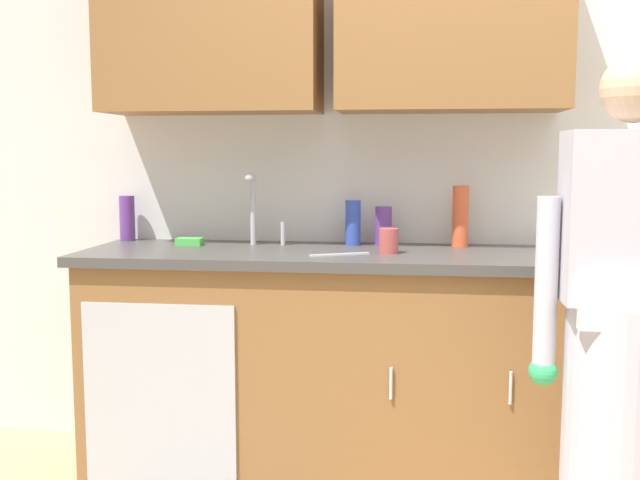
# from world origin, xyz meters

# --- Properties ---
(kitchen_wall_with_uppers) EXTENTS (4.80, 0.44, 2.70)m
(kitchen_wall_with_uppers) POSITION_xyz_m (-0.14, 0.99, 1.48)
(kitchen_wall_with_uppers) COLOR silver
(kitchen_wall_with_uppers) RESTS_ON ground
(counter_cabinet) EXTENTS (1.90, 0.62, 0.90)m
(counter_cabinet) POSITION_xyz_m (-0.55, 0.70, 0.45)
(counter_cabinet) COLOR brown
(counter_cabinet) RESTS_ON ground
(countertop) EXTENTS (1.96, 0.66, 0.04)m
(countertop) POSITION_xyz_m (-0.55, 0.70, 0.92)
(countertop) COLOR #474442
(countertop) RESTS_ON counter_cabinet
(sink) EXTENTS (0.50, 0.36, 0.35)m
(sink) POSITION_xyz_m (-0.84, 0.71, 0.93)
(sink) COLOR #B7BABF
(sink) RESTS_ON counter_cabinet
(person_at_sink) EXTENTS (0.55, 0.34, 1.62)m
(person_at_sink) POSITION_xyz_m (0.45, 0.06, 0.69)
(person_at_sink) COLOR white
(person_at_sink) RESTS_ON ground
(bottle_cleaner_spray) EXTENTS (0.07, 0.07, 0.19)m
(bottle_cleaner_spray) POSITION_xyz_m (-0.45, 0.89, 1.04)
(bottle_cleaner_spray) COLOR #334CB2
(bottle_cleaner_spray) RESTS_ON countertop
(bottle_dish_liquid) EXTENTS (0.07, 0.07, 0.26)m
(bottle_dish_liquid) POSITION_xyz_m (-0.00, 0.89, 1.07)
(bottle_dish_liquid) COLOR #E05933
(bottle_dish_liquid) RESTS_ON countertop
(bottle_water_short) EXTENTS (0.07, 0.07, 0.17)m
(bottle_water_short) POSITION_xyz_m (-0.32, 0.90, 1.02)
(bottle_water_short) COLOR #66388C
(bottle_water_short) RESTS_ON countertop
(bottle_water_tall) EXTENTS (0.07, 0.07, 0.20)m
(bottle_water_tall) POSITION_xyz_m (-1.47, 0.93, 1.04)
(bottle_water_tall) COLOR #66388C
(bottle_water_tall) RESTS_ON countertop
(cup_by_sink) EXTENTS (0.08, 0.08, 0.10)m
(cup_by_sink) POSITION_xyz_m (-0.29, 0.65, 0.99)
(cup_by_sink) COLOR #B24C47
(cup_by_sink) RESTS_ON countertop
(knife_on_counter) EXTENTS (0.22, 0.13, 0.01)m
(knife_on_counter) POSITION_xyz_m (-0.47, 0.57, 0.94)
(knife_on_counter) COLOR silver
(knife_on_counter) RESTS_ON countertop
(sponge) EXTENTS (0.11, 0.07, 0.03)m
(sponge) POSITION_xyz_m (-1.15, 0.80, 0.96)
(sponge) COLOR #4CBF4C
(sponge) RESTS_ON countertop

